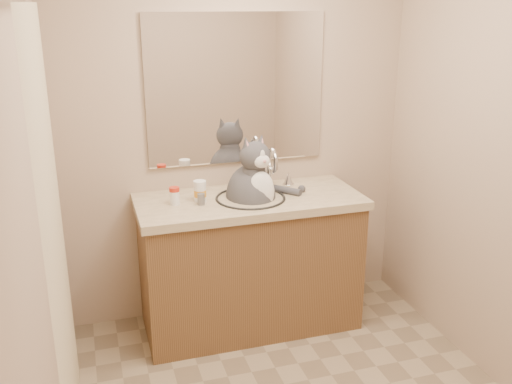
% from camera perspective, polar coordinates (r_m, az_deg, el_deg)
% --- Properties ---
extents(room, '(2.22, 2.52, 2.42)m').
position_cam_1_polar(room, '(2.41, 5.86, 0.22)').
color(room, gray).
rests_on(room, ground).
extents(vanity, '(1.34, 0.59, 1.12)m').
position_cam_1_polar(vanity, '(3.53, -0.62, -6.79)').
color(vanity, brown).
rests_on(vanity, ground).
extents(mirror, '(1.10, 0.02, 0.90)m').
position_cam_1_polar(mirror, '(3.49, -1.97, 10.20)').
color(mirror, white).
rests_on(mirror, room).
extents(shower_curtain, '(0.02, 1.30, 1.93)m').
position_cam_1_polar(shower_curtain, '(2.39, -19.30, -5.25)').
color(shower_curtain, beige).
rests_on(shower_curtain, ground).
extents(cat, '(0.49, 0.40, 0.59)m').
position_cam_1_polar(cat, '(3.38, -0.37, -0.00)').
color(cat, '#46464B').
rests_on(cat, vanity).
extents(pill_bottle_redcap, '(0.07, 0.07, 0.10)m').
position_cam_1_polar(pill_bottle_redcap, '(3.28, -8.14, -0.37)').
color(pill_bottle_redcap, white).
rests_on(pill_bottle_redcap, vanity).
extents(pill_bottle_orange, '(0.08, 0.08, 0.12)m').
position_cam_1_polar(pill_bottle_orange, '(3.31, -5.61, 0.04)').
color(pill_bottle_orange, white).
rests_on(pill_bottle_orange, vanity).
extents(grey_canister, '(0.04, 0.04, 0.07)m').
position_cam_1_polar(grey_canister, '(3.27, -5.51, -0.72)').
color(grey_canister, slate).
rests_on(grey_canister, vanity).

